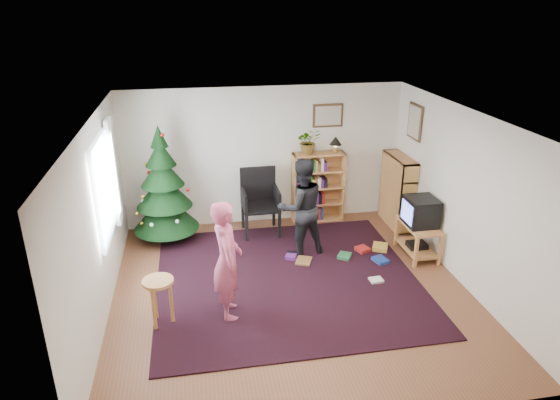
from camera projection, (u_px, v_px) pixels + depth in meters
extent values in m
plane|color=brown|center=(291.00, 290.00, 7.15)|extent=(5.00, 5.00, 0.00)
plane|color=white|center=(293.00, 118.00, 6.21)|extent=(5.00, 5.00, 0.00)
cube|color=silver|center=(264.00, 156.00, 8.96)|extent=(5.00, 0.02, 2.50)
cube|color=silver|center=(348.00, 321.00, 4.40)|extent=(5.00, 0.02, 2.50)
cube|color=silver|center=(97.00, 224.00, 6.27)|extent=(0.02, 5.00, 2.50)
cube|color=silver|center=(464.00, 198.00, 7.09)|extent=(0.02, 5.00, 2.50)
cube|color=black|center=(287.00, 279.00, 7.42)|extent=(3.80, 3.60, 0.02)
cube|color=silver|center=(104.00, 189.00, 6.73)|extent=(0.04, 1.20, 1.40)
cube|color=white|center=(114.00, 172.00, 7.37)|extent=(0.06, 0.35, 1.60)
cube|color=#4C3319|center=(328.00, 116.00, 8.86)|extent=(0.55, 0.03, 0.42)
cube|color=beige|center=(328.00, 116.00, 8.86)|extent=(0.47, 0.01, 0.34)
cube|color=#4C3319|center=(415.00, 122.00, 8.42)|extent=(0.03, 0.50, 0.60)
cube|color=beige|center=(415.00, 122.00, 8.42)|extent=(0.01, 0.42, 0.52)
cylinder|color=#3F2816|center=(168.00, 233.00, 8.64)|extent=(0.11, 0.11, 0.22)
cone|color=black|center=(166.00, 211.00, 8.48)|extent=(1.11, 1.11, 0.63)
cone|color=black|center=(164.00, 190.00, 8.34)|extent=(0.93, 0.93, 0.56)
cone|color=black|center=(162.00, 171.00, 8.21)|extent=(0.72, 0.72, 0.49)
cone|color=black|center=(160.00, 153.00, 8.09)|extent=(0.50, 0.50, 0.43)
cone|color=black|center=(158.00, 136.00, 7.99)|extent=(0.29, 0.29, 0.36)
cube|color=#C08C44|center=(318.00, 187.00, 9.20)|extent=(0.95, 0.30, 1.30)
cube|color=#C08C44|center=(319.00, 154.00, 8.96)|extent=(0.95, 0.30, 0.03)
cube|color=#C08C44|center=(397.00, 191.00, 9.02)|extent=(0.30, 0.95, 1.30)
cube|color=#C08C44|center=(401.00, 157.00, 8.78)|extent=(0.30, 0.95, 0.03)
cube|color=#C08C44|center=(419.00, 225.00, 7.95)|extent=(0.46, 0.82, 0.04)
cube|color=#C08C44|center=(416.00, 253.00, 7.67)|extent=(0.05, 0.05, 0.51)
cube|color=#C08C44|center=(440.00, 251.00, 7.74)|extent=(0.05, 0.05, 0.51)
cube|color=#C08C44|center=(397.00, 231.00, 8.37)|extent=(0.05, 0.05, 0.51)
cube|color=#C08C44|center=(419.00, 230.00, 8.43)|extent=(0.05, 0.05, 0.51)
cube|color=#C08C44|center=(417.00, 248.00, 8.10)|extent=(0.42, 0.78, 0.03)
cube|color=black|center=(417.00, 245.00, 8.08)|extent=(0.30, 0.25, 0.08)
cube|color=black|center=(421.00, 211.00, 7.86)|extent=(0.46, 0.50, 0.44)
cube|color=#5D7BFF|center=(407.00, 212.00, 7.82)|extent=(0.01, 0.39, 0.32)
cube|color=black|center=(261.00, 206.00, 8.70)|extent=(0.63, 0.63, 0.05)
cube|color=black|center=(258.00, 184.00, 8.84)|extent=(0.63, 0.06, 0.63)
cube|color=black|center=(247.00, 228.00, 8.49)|extent=(0.05, 0.05, 0.51)
cube|color=black|center=(279.00, 225.00, 8.58)|extent=(0.05, 0.05, 0.51)
cube|color=black|center=(243.00, 215.00, 9.01)|extent=(0.05, 0.05, 0.51)
cube|color=black|center=(274.00, 212.00, 9.10)|extent=(0.05, 0.05, 0.51)
cylinder|color=#C08C44|center=(158.00, 281.00, 6.19)|extent=(0.39, 0.39, 0.04)
cylinder|color=#C08C44|center=(171.00, 302.00, 6.34)|extent=(0.05, 0.05, 0.61)
cylinder|color=#C08C44|center=(155.00, 299.00, 6.41)|extent=(0.05, 0.05, 0.61)
cylinder|color=#C08C44|center=(154.00, 310.00, 6.19)|extent=(0.05, 0.05, 0.61)
imported|color=#AE4561|center=(227.00, 260.00, 6.33)|extent=(0.41, 0.60, 1.61)
imported|color=black|center=(301.00, 207.00, 7.92)|extent=(0.88, 0.74, 1.61)
imported|color=gray|center=(308.00, 141.00, 8.84)|extent=(0.44, 0.38, 0.46)
cylinder|color=#A57F33|center=(335.00, 150.00, 8.99)|extent=(0.09, 0.09, 0.09)
sphere|color=#FFD88C|center=(335.00, 145.00, 8.95)|extent=(0.09, 0.09, 0.09)
cone|color=black|center=(336.00, 141.00, 8.92)|extent=(0.22, 0.22, 0.15)
cube|color=#A51E19|center=(362.00, 250.00, 8.22)|extent=(0.20, 0.20, 0.08)
cube|color=navy|center=(380.00, 260.00, 7.89)|extent=(0.20, 0.20, 0.08)
cube|color=#1E592D|center=(344.00, 256.00, 8.01)|extent=(0.20, 0.20, 0.08)
cube|color=gold|center=(380.00, 248.00, 8.28)|extent=(0.20, 0.20, 0.08)
cube|color=brown|center=(304.00, 260.00, 7.88)|extent=(0.20, 0.20, 0.08)
cube|color=beige|center=(376.00, 280.00, 7.35)|extent=(0.20, 0.20, 0.08)
cube|color=#4C1959|center=(291.00, 257.00, 7.99)|extent=(0.20, 0.20, 0.08)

